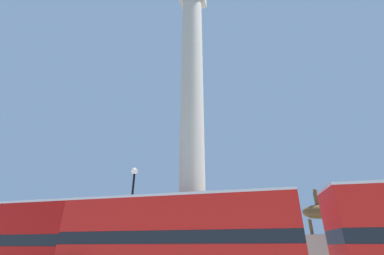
{
  "coord_description": "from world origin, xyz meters",
  "views": [
    {
      "loc": [
        4.44,
        -17.0,
        2.0
      ],
      "look_at": [
        0.0,
        0.0,
        10.26
      ],
      "focal_mm": 24.0,
      "sensor_mm": 36.0,
      "label": 1
    }
  ],
  "objects": [
    {
      "name": "equestrian_statue",
      "position": [
        8.5,
        4.24,
        1.7
      ],
      "size": [
        4.2,
        3.41,
        6.07
      ],
      "rotation": [
        0.0,
        0.0,
        -0.23
      ],
      "color": "#A39E8E",
      "rests_on": "ground_plane"
    },
    {
      "name": "street_lamp",
      "position": [
        -3.6,
        -1.59,
        4.14
      ],
      "size": [
        0.47,
        0.47,
        6.97
      ],
      "color": "black",
      "rests_on": "ground_plane"
    },
    {
      "name": "bus_b",
      "position": [
        0.37,
        -4.37,
        2.39
      ],
      "size": [
        11.18,
        2.83,
        4.32
      ],
      "rotation": [
        0.0,
        0.0,
        0.01
      ],
      "color": "red",
      "rests_on": "ground_plane"
    },
    {
      "name": "monument_column",
      "position": [
        0.0,
        0.0,
        8.22
      ],
      "size": [
        6.18,
        6.18,
        26.35
      ],
      "color": "#A39E8E",
      "rests_on": "ground_plane"
    }
  ]
}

